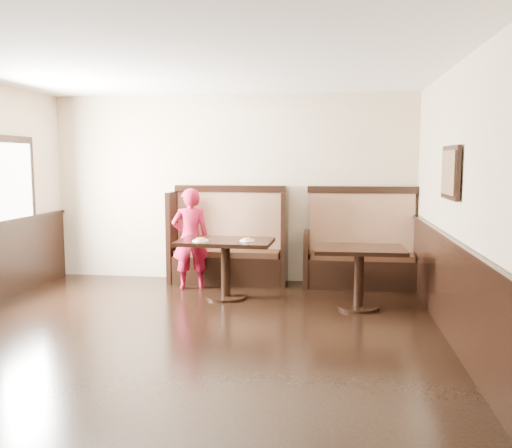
% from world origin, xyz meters
% --- Properties ---
extents(ground, '(7.00, 7.00, 0.00)m').
position_xyz_m(ground, '(0.00, 0.00, 0.00)').
color(ground, black).
rests_on(ground, ground).
extents(room_shell, '(7.00, 7.00, 7.00)m').
position_xyz_m(room_shell, '(-0.30, 0.28, 0.67)').
color(room_shell, beige).
rests_on(room_shell, ground).
extents(booth_main, '(1.75, 0.72, 1.45)m').
position_xyz_m(booth_main, '(0.00, 3.30, 0.53)').
color(booth_main, black).
rests_on(booth_main, ground).
extents(booth_neighbor, '(1.65, 0.72, 1.45)m').
position_xyz_m(booth_neighbor, '(1.95, 3.29, 0.48)').
color(booth_neighbor, black).
rests_on(booth_neighbor, ground).
extents(table_main, '(1.25, 0.81, 0.78)m').
position_xyz_m(table_main, '(0.13, 2.35, 0.60)').
color(table_main, black).
rests_on(table_main, ground).
extents(table_neighbor, '(1.11, 0.74, 0.76)m').
position_xyz_m(table_neighbor, '(1.86, 2.09, 0.57)').
color(table_neighbor, black).
rests_on(table_neighbor, ground).
extents(child, '(0.60, 0.48, 1.44)m').
position_xyz_m(child, '(-0.46, 2.83, 0.72)').
color(child, '#A61130').
rests_on(child, ground).
extents(pizza_plate_left, '(0.22, 0.22, 0.04)m').
position_xyz_m(pizza_plate_left, '(-0.16, 2.19, 0.80)').
color(pizza_plate_left, white).
rests_on(pizza_plate_left, table_main).
extents(pizza_plate_right, '(0.19, 0.19, 0.04)m').
position_xyz_m(pizza_plate_right, '(0.43, 2.30, 0.80)').
color(pizza_plate_right, white).
rests_on(pizza_plate_right, table_main).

